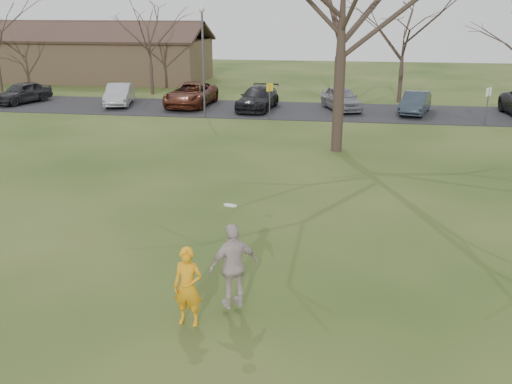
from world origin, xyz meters
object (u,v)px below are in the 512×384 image
at_px(car_2, 191,94).
at_px(building, 92,58).
at_px(car_1, 119,94).
at_px(car_4, 341,98).
at_px(car_5, 415,103).
at_px(car_3, 258,98).
at_px(player_defender, 188,287).
at_px(car_0, 22,92).
at_px(lamp_post, 203,48).
at_px(catching_play, 234,266).

distance_m(car_2, building, 17.56).
bearing_deg(car_1, car_4, -11.83).
xyz_separation_m(car_4, car_5, (4.47, -0.68, -0.06)).
relative_size(car_3, car_4, 1.14).
bearing_deg(car_5, player_defender, -91.08).
bearing_deg(car_2, building, 137.03).
bearing_deg(car_5, car_3, -165.06).
height_order(car_3, car_4, car_4).
relative_size(car_0, lamp_post, 0.66).
height_order(player_defender, car_5, player_defender).
xyz_separation_m(catching_play, building, (-20.10, 37.70, 0.85)).
height_order(car_0, car_3, car_0).
bearing_deg(car_0, car_5, 18.54).
bearing_deg(car_4, lamp_post, -178.07).
xyz_separation_m(player_defender, car_4, (2.80, 25.89, -0.08)).
bearing_deg(car_0, player_defender, -35.08).
relative_size(car_4, car_5, 1.06).
distance_m(car_2, car_3, 4.56).
bearing_deg(car_1, car_3, -15.03).
relative_size(player_defender, car_1, 0.40).
xyz_separation_m(car_4, catching_play, (-1.97, -25.29, 0.32)).
bearing_deg(car_3, player_defender, -78.72).
bearing_deg(car_4, building, 131.66).
bearing_deg(car_4, car_1, 162.61).
xyz_separation_m(car_0, car_1, (6.80, 0.19, -0.01)).
bearing_deg(car_1, car_0, 168.20).
distance_m(car_3, building, 21.37).
height_order(player_defender, car_4, player_defender).
height_order(car_0, catching_play, catching_play).
bearing_deg(car_1, car_2, -8.97).
bearing_deg(lamp_post, car_5, 10.87).
bearing_deg(player_defender, car_3, 100.77).
bearing_deg(car_3, building, 148.01).
xyz_separation_m(player_defender, car_5, (7.27, 25.21, -0.14)).
distance_m(player_defender, car_2, 26.77).
bearing_deg(car_4, car_2, 161.20).
distance_m(car_0, car_1, 6.80).
relative_size(catching_play, building, 0.11).
relative_size(car_2, car_3, 1.12).
bearing_deg(car_0, building, 112.05).
xyz_separation_m(car_3, car_4, (5.21, 0.66, 0.02)).
height_order(car_4, lamp_post, lamp_post).
xyz_separation_m(car_2, lamp_post, (1.66, -3.05, 3.17)).
relative_size(car_3, building, 0.24).
height_order(car_1, catching_play, catching_play).
bearing_deg(car_2, lamp_post, -59.22).
xyz_separation_m(player_defender, catching_play, (0.83, 0.60, 0.24)).
bearing_deg(car_5, car_4, -173.60).
bearing_deg(lamp_post, building, 132.09).
bearing_deg(catching_play, car_3, 97.51).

